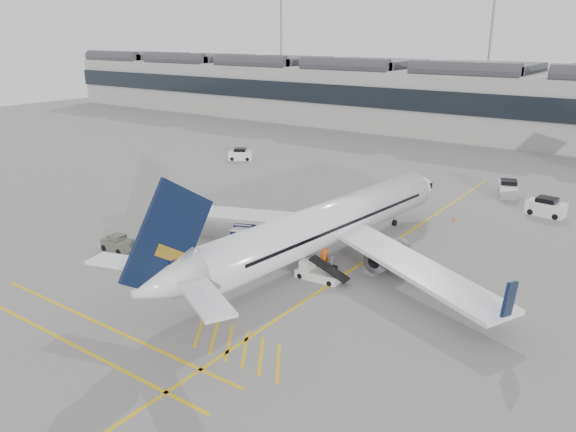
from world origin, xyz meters
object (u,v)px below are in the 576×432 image
Objects in this scene: ramp_agent_a at (325,256)px; belt_loader at (317,273)px; ramp_agent_b at (276,254)px; pushback_tug at (117,244)px; baggage_cart_a at (241,238)px; airliner_main at (322,226)px.

belt_loader is at bearing -104.36° from ramp_agent_a.
ramp_agent_a reaches higher than ramp_agent_b.
ramp_agent_b is 0.61× the size of pushback_tug.
ramp_agent_b is at bearing 171.38° from ramp_agent_a.
baggage_cart_a is at bearing -9.95° from ramp_agent_b.
baggage_cart_a is 4.74m from ramp_agent_b.
pushback_tug is (-14.87, -8.32, -2.20)m from airliner_main.
baggage_cart_a is 0.68× the size of pushback_tug.
belt_loader is 2.14× the size of ramp_agent_a.
ramp_agent_a is 17.43m from pushback_tug.
baggage_cart_a is (-7.02, -1.68, -1.96)m from airliner_main.
airliner_main is at bearing 97.18° from ramp_agent_a.
airliner_main reaches higher than belt_loader.
belt_loader is 2.40× the size of baggage_cart_a.
ramp_agent_a reaches higher than belt_loader.
airliner_main is 4.44m from belt_loader.
airliner_main is 7.48m from baggage_cart_a.
ramp_agent_a reaches higher than baggage_cart_a.
pushback_tug is (-12.45, -5.49, -0.17)m from ramp_agent_b.
belt_loader is 8.94m from baggage_cart_a.
ramp_agent_a is 1.23× the size of ramp_agent_b.
pushback_tug is at bearing -144.82° from airliner_main.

